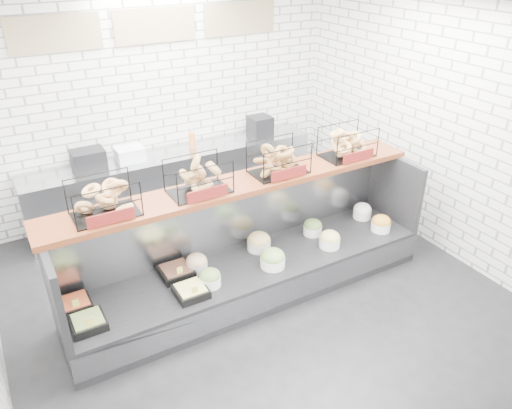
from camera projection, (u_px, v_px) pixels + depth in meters
ground at (265, 307)px, 5.31m from camera, size 5.50×5.50×0.00m
room_shell at (235, 104)px, 4.79m from camera, size 5.02×5.51×3.01m
display_case at (250, 265)px, 5.42m from camera, size 4.00×0.90×1.20m
bagel_shelf at (240, 171)px, 5.05m from camera, size 4.10×0.50×0.40m
prep_counter at (176, 181)px, 6.94m from camera, size 4.00×0.60×1.20m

